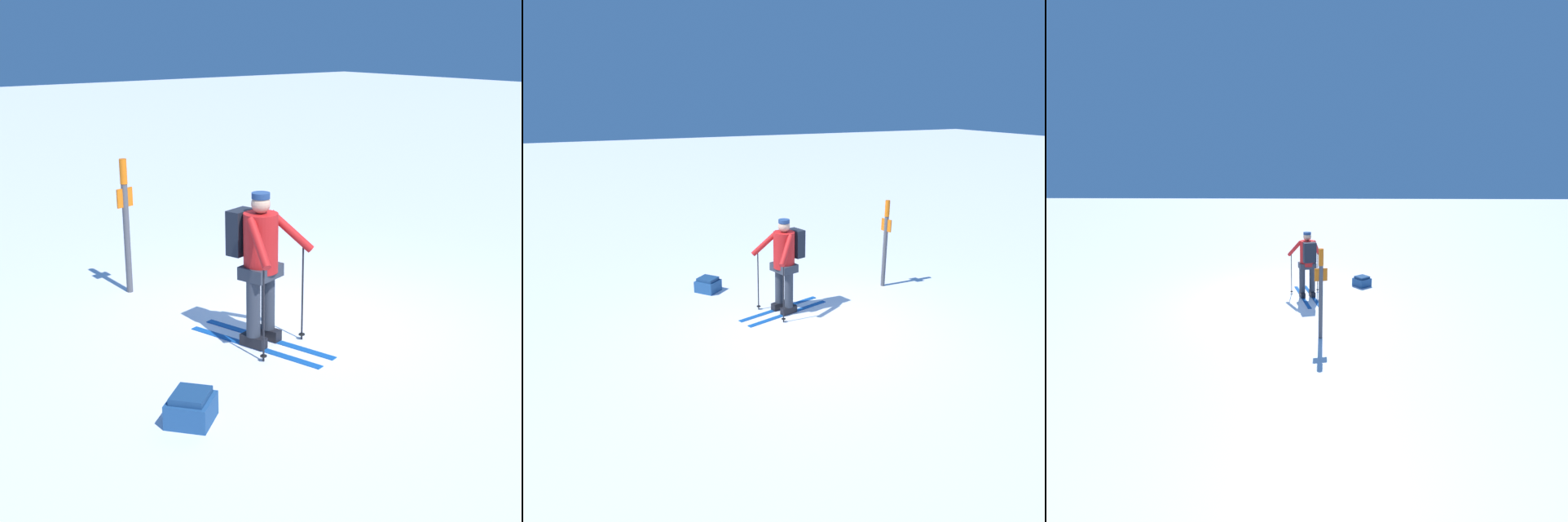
{
  "view_description": "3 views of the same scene",
  "coord_description": "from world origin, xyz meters",
  "views": [
    {
      "loc": [
        5.92,
        -5.24,
        3.23
      ],
      "look_at": [
        0.21,
        -0.74,
        0.94
      ],
      "focal_mm": 50.0,
      "sensor_mm": 36.0,
      "label": 1
    },
    {
      "loc": [
        3.69,
        6.8,
        3.64
      ],
      "look_at": [
        0.21,
        -0.74,
        0.94
      ],
      "focal_mm": 35.0,
      "sensor_mm": 36.0,
      "label": 2
    },
    {
      "loc": [
        -8.27,
        -1.02,
        3.01
      ],
      "look_at": [
        0.21,
        -0.74,
        0.94
      ],
      "focal_mm": 24.0,
      "sensor_mm": 36.0,
      "label": 3
    }
  ],
  "objects": [
    {
      "name": "trail_marker",
      "position": [
        -2.14,
        -1.07,
        1.03
      ],
      "size": [
        0.09,
        0.24,
        1.74
      ],
      "color": "#4C4C51",
      "rests_on": "ground_plane"
    },
    {
      "name": "dropped_backpack",
      "position": [
        1.15,
        -2.25,
        0.13
      ],
      "size": [
        0.54,
        0.55,
        0.28
      ],
      "color": "navy",
      "rests_on": "ground_plane"
    },
    {
      "name": "skier",
      "position": [
        0.18,
        -0.75,
        0.97
      ],
      "size": [
        1.75,
        0.92,
        1.67
      ],
      "color": "#144C9E",
      "rests_on": "ground_plane"
    },
    {
      "name": "ground_plane",
      "position": [
        0.0,
        0.0,
        0.0
      ],
      "size": [
        80.0,
        80.0,
        0.0
      ],
      "primitive_type": "plane",
      "color": "white"
    }
  ]
}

